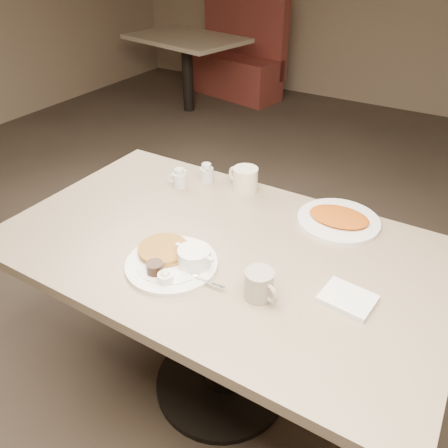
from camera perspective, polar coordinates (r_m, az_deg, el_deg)
The scene contains 10 objects.
room at distance 1.23m, azimuth -0.52°, elevation 22.57°, with size 7.04×8.04×2.84m.
diner_table at distance 1.61m, azimuth -0.37°, elevation -7.47°, with size 1.50×0.90×0.75m.
main_plate at distance 1.40m, azimuth -6.39°, elevation -4.58°, with size 0.36×0.31×0.07m.
coffee_mug_near at distance 1.27m, azimuth 4.62°, elevation -7.79°, with size 0.13×0.11×0.09m.
napkin at distance 1.33m, azimuth 15.64°, elevation -9.28°, with size 0.16×0.13×0.02m.
coffee_mug_far at distance 1.79m, azimuth 2.66°, elevation 5.79°, with size 0.15×0.12×0.10m.
creamer_left at distance 1.83m, azimuth -5.78°, elevation 5.86°, with size 0.08×0.06×0.08m.
creamer_right at distance 1.87m, azimuth -2.26°, elevation 6.57°, with size 0.07×0.08×0.08m.
hash_plate at distance 1.65m, azimuth 14.56°, elevation 0.60°, with size 0.31×0.31×0.04m.
booth_back_left at distance 5.33m, azimuth 1.00°, elevation 20.48°, with size 1.38×1.54×1.12m.
Camera 1 is at (0.63, -1.03, 1.64)m, focal length 35.46 mm.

